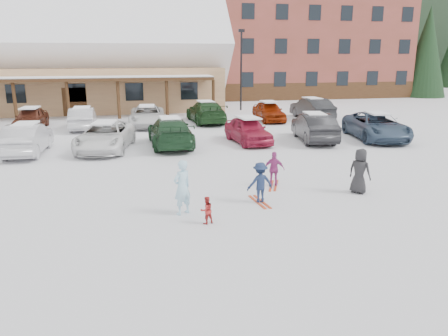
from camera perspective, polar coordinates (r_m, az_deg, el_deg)
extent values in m
plane|color=white|center=(13.92, -0.37, -5.07)|extent=(160.00, 160.00, 0.00)
cube|color=tan|center=(41.45, -20.98, 9.67)|extent=(28.00, 10.00, 3.60)
cube|color=#422814|center=(35.28, -22.67, 10.61)|extent=(25.20, 2.60, 0.25)
cube|color=white|center=(41.36, -21.47, 14.82)|extent=(29.12, 9.69, 9.69)
cube|color=brown|center=(54.16, 8.60, 15.85)|extent=(24.00, 14.00, 12.00)
cube|color=brown|center=(50.94, -8.60, 14.25)|extent=(7.00, 12.60, 9.00)
cube|color=#422814|center=(47.82, 11.28, 9.80)|extent=(24.00, 0.10, 1.80)
cylinder|color=black|center=(38.00, 2.25, 12.42)|extent=(0.16, 0.16, 6.48)
cube|color=black|center=(38.03, 2.30, 17.49)|extent=(0.50, 0.25, 0.25)
cylinder|color=black|center=(55.59, 24.46, 9.18)|extent=(0.60, 0.60, 1.32)
cone|color=black|center=(55.47, 25.09, 14.93)|extent=(4.84, 4.84, 9.90)
cylinder|color=black|center=(57.64, -3.26, 10.47)|extent=(0.60, 0.60, 1.08)
cone|color=black|center=(57.50, -3.33, 15.03)|extent=(3.96, 3.96, 8.10)
cylinder|color=black|center=(69.41, 20.38, 10.42)|extent=(0.60, 0.60, 1.38)
cone|color=black|center=(69.32, 20.82, 15.25)|extent=(5.06, 5.06, 10.35)
imported|color=#A7DAF0|center=(13.10, -5.49, -2.53)|extent=(0.73, 0.67, 1.68)
imported|color=#AC2624|center=(12.46, -2.31, -5.52)|extent=(0.47, 0.42, 0.81)
imported|color=#182646|center=(14.16, 4.73, -1.92)|extent=(0.92, 0.59, 1.34)
cube|color=#C7401C|center=(14.36, 4.68, -4.43)|extent=(0.35, 1.41, 0.03)
imported|color=#A73680|center=(16.00, 6.57, -0.13)|extent=(0.82, 0.58, 1.29)
cube|color=#C7401C|center=(16.17, 6.51, -2.29)|extent=(0.72, 1.37, 0.03)
imported|color=black|center=(15.77, 17.30, -0.38)|extent=(0.87, 0.92, 1.58)
imported|color=#AFAEB4|center=(23.13, -24.35, 3.48)|extent=(1.72, 4.55, 1.48)
imported|color=white|center=(22.76, -15.25, 4.03)|extent=(3.17, 5.43, 1.42)
imported|color=#1B3E23|center=(23.12, -7.04, 4.70)|extent=(2.23, 5.22, 1.50)
imported|color=#A61E3C|center=(23.85, 3.14, 4.96)|extent=(2.10, 4.27, 1.40)
imported|color=black|center=(24.84, 11.69, 5.24)|extent=(2.32, 4.89, 1.55)
imported|color=#3A4F67|center=(26.33, 19.26, 5.19)|extent=(3.25, 5.69, 1.49)
imported|color=#5D2A1C|center=(31.01, -23.91, 5.96)|extent=(1.81, 4.12, 1.38)
imported|color=#B0B0B5|center=(29.68, -17.99, 6.18)|extent=(1.61, 4.30, 1.40)
imported|color=white|center=(29.90, -10.00, 6.71)|extent=(2.55, 5.09, 1.38)
imported|color=#1D3F1D|center=(31.06, -2.38, 7.33)|extent=(2.40, 5.31, 1.51)
imported|color=maroon|center=(31.92, 5.87, 7.37)|extent=(1.69, 4.14, 1.41)
imported|color=black|center=(33.41, 11.42, 7.62)|extent=(1.84, 4.82, 1.57)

